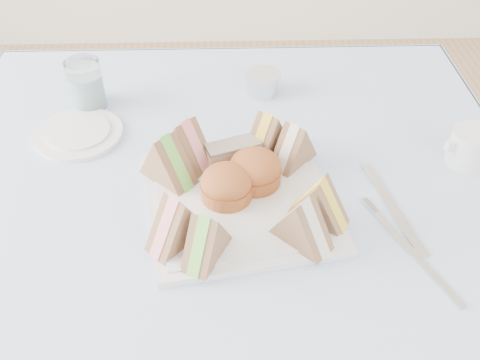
{
  "coord_description": "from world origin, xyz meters",
  "views": [
    {
      "loc": [
        0.0,
        -0.62,
        1.34
      ],
      "look_at": [
        0.02,
        -0.01,
        0.8
      ],
      "focal_mm": 40.0,
      "sensor_mm": 36.0,
      "label": 1
    }
  ],
  "objects_px": {
    "table": "(229,330)",
    "creamer_jug": "(470,147)",
    "serving_plate": "(240,201)",
    "water_glass": "(86,84)"
  },
  "relations": [
    {
      "from": "table",
      "to": "creamer_jug",
      "type": "height_order",
      "value": "creamer_jug"
    },
    {
      "from": "serving_plate",
      "to": "creamer_jug",
      "type": "height_order",
      "value": "creamer_jug"
    },
    {
      "from": "table",
      "to": "creamer_jug",
      "type": "distance_m",
      "value": 0.59
    },
    {
      "from": "serving_plate",
      "to": "water_glass",
      "type": "xyz_separation_m",
      "value": [
        -0.29,
        0.29,
        0.04
      ]
    },
    {
      "from": "water_glass",
      "to": "serving_plate",
      "type": "bearing_deg",
      "value": -44.87
    },
    {
      "from": "creamer_jug",
      "to": "table",
      "type": "bearing_deg",
      "value": 177.32
    },
    {
      "from": "water_glass",
      "to": "creamer_jug",
      "type": "height_order",
      "value": "water_glass"
    },
    {
      "from": "serving_plate",
      "to": "table",
      "type": "bearing_deg",
      "value": 148.84
    },
    {
      "from": "serving_plate",
      "to": "creamer_jug",
      "type": "relative_size",
      "value": 3.99
    },
    {
      "from": "table",
      "to": "serving_plate",
      "type": "distance_m",
      "value": 0.38
    }
  ]
}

